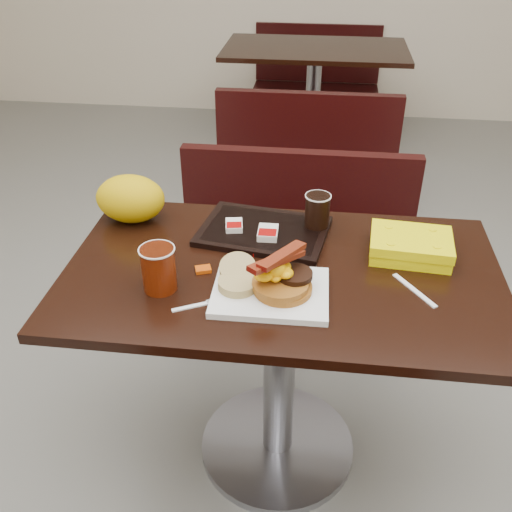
# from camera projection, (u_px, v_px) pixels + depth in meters

# --- Properties ---
(floor) EXTENTS (6.00, 7.00, 0.01)m
(floor) POSITION_uv_depth(u_px,v_px,m) (277.00, 447.00, 1.99)
(floor) COLOR gray
(floor) RESTS_ON ground
(table_near) EXTENTS (1.20, 0.70, 0.75)m
(table_near) POSITION_uv_depth(u_px,v_px,m) (279.00, 369.00, 1.78)
(table_near) COLOR black
(table_near) RESTS_ON floor
(bench_near_n) EXTENTS (1.00, 0.46, 0.72)m
(bench_near_n) POSITION_uv_depth(u_px,v_px,m) (294.00, 252.00, 2.38)
(bench_near_n) COLOR black
(bench_near_n) RESTS_ON floor
(table_far) EXTENTS (1.20, 0.70, 0.75)m
(table_far) POSITION_uv_depth(u_px,v_px,m) (313.00, 103.00, 3.95)
(table_far) COLOR black
(table_far) RESTS_ON floor
(bench_far_s) EXTENTS (1.00, 0.46, 0.72)m
(bench_far_s) POSITION_uv_depth(u_px,v_px,m) (308.00, 144.00, 3.37)
(bench_far_s) COLOR black
(bench_far_s) RESTS_ON floor
(bench_far_n) EXTENTS (1.00, 0.46, 0.72)m
(bench_far_n) POSITION_uv_depth(u_px,v_px,m) (316.00, 77.00, 4.54)
(bench_far_n) COLOR black
(bench_far_n) RESTS_ON floor
(platter) EXTENTS (0.30, 0.24, 0.02)m
(platter) POSITION_uv_depth(u_px,v_px,m) (271.00, 292.00, 1.48)
(platter) COLOR white
(platter) RESTS_ON table_near
(pancake_stack) EXTENTS (0.19, 0.19, 0.03)m
(pancake_stack) POSITION_uv_depth(u_px,v_px,m) (283.00, 285.00, 1.46)
(pancake_stack) COLOR #955D18
(pancake_stack) RESTS_ON platter
(sausage_patty) EXTENTS (0.10, 0.10, 0.01)m
(sausage_patty) POSITION_uv_depth(u_px,v_px,m) (295.00, 274.00, 1.46)
(sausage_patty) COLOR black
(sausage_patty) RESTS_ON pancake_stack
(scrambled_eggs) EXTENTS (0.10, 0.09, 0.05)m
(scrambled_eggs) POSITION_uv_depth(u_px,v_px,m) (275.00, 270.00, 1.44)
(scrambled_eggs) COLOR #EFB404
(scrambled_eggs) RESTS_ON pancake_stack
(bacon_strips) EXTENTS (0.18, 0.19, 0.01)m
(bacon_strips) POSITION_uv_depth(u_px,v_px,m) (277.00, 259.00, 1.42)
(bacon_strips) COLOR #4B0805
(bacon_strips) RESTS_ON scrambled_eggs
(muffin_bottom) EXTENTS (0.11, 0.11, 0.02)m
(muffin_bottom) POSITION_uv_depth(u_px,v_px,m) (238.00, 284.00, 1.47)
(muffin_bottom) COLOR tan
(muffin_bottom) RESTS_ON platter
(muffin_top) EXTENTS (0.11, 0.11, 0.06)m
(muffin_top) POSITION_uv_depth(u_px,v_px,m) (238.00, 269.00, 1.51)
(muffin_top) COLOR tan
(muffin_top) RESTS_ON platter
(coffee_cup_near) EXTENTS (0.11, 0.11, 0.12)m
(coffee_cup_near) POSITION_uv_depth(u_px,v_px,m) (159.00, 269.00, 1.47)
(coffee_cup_near) COLOR maroon
(coffee_cup_near) RESTS_ON table_near
(fork) EXTENTS (0.12, 0.08, 0.00)m
(fork) POSITION_uv_depth(u_px,v_px,m) (190.00, 307.00, 1.44)
(fork) COLOR white
(fork) RESTS_ON table_near
(knife) EXTENTS (0.10, 0.14, 0.00)m
(knife) POSITION_uv_depth(u_px,v_px,m) (414.00, 290.00, 1.49)
(knife) COLOR white
(knife) RESTS_ON table_near
(condiment_syrup) EXTENTS (0.05, 0.04, 0.01)m
(condiment_syrup) POSITION_uv_depth(u_px,v_px,m) (203.00, 269.00, 1.57)
(condiment_syrup) COLOR #BB4008
(condiment_syrup) RESTS_ON table_near
(condiment_ketchup) EXTENTS (0.05, 0.04, 0.01)m
(condiment_ketchup) POSITION_uv_depth(u_px,v_px,m) (261.00, 252.00, 1.64)
(condiment_ketchup) COLOR #8C0504
(condiment_ketchup) RESTS_ON table_near
(tray) EXTENTS (0.41, 0.32, 0.02)m
(tray) POSITION_uv_depth(u_px,v_px,m) (264.00, 231.00, 1.74)
(tray) COLOR black
(tray) RESTS_ON table_near
(hashbrown_sleeve_left) EXTENTS (0.06, 0.08, 0.02)m
(hashbrown_sleeve_left) POSITION_uv_depth(u_px,v_px,m) (234.00, 225.00, 1.73)
(hashbrown_sleeve_left) COLOR silver
(hashbrown_sleeve_left) RESTS_ON tray
(hashbrown_sleeve_right) EXTENTS (0.06, 0.08, 0.02)m
(hashbrown_sleeve_right) POSITION_uv_depth(u_px,v_px,m) (268.00, 233.00, 1.69)
(hashbrown_sleeve_right) COLOR silver
(hashbrown_sleeve_right) RESTS_ON tray
(coffee_cup_far) EXTENTS (0.09, 0.09, 0.10)m
(coffee_cup_far) POSITION_uv_depth(u_px,v_px,m) (317.00, 211.00, 1.72)
(coffee_cup_far) COLOR black
(coffee_cup_far) RESTS_ON tray
(clamshell) EXTENTS (0.24, 0.19, 0.06)m
(clamshell) POSITION_uv_depth(u_px,v_px,m) (411.00, 246.00, 1.62)
(clamshell) COLOR #F0E104
(clamshell) RESTS_ON table_near
(paper_bag) EXTENTS (0.22, 0.17, 0.15)m
(paper_bag) POSITION_uv_depth(u_px,v_px,m) (131.00, 199.00, 1.77)
(paper_bag) COLOR #D5B407
(paper_bag) RESTS_ON table_near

